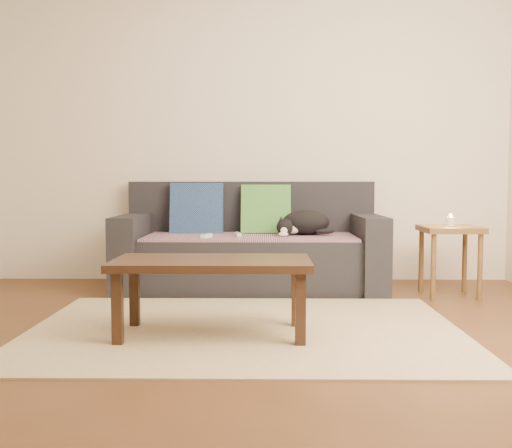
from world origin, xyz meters
The scene contains 13 objects.
ground centered at (0.00, 0.00, 0.00)m, with size 4.50×4.50×0.00m, color brown.
back_wall centered at (0.00, 2.00, 1.30)m, with size 4.50×0.04×2.60m, color beige.
sofa centered at (0.00, 1.57, 0.31)m, with size 2.10×0.94×0.87m.
throw_blanket centered at (0.00, 1.48, 0.43)m, with size 1.66×0.74×0.02m, color #382547.
cushion_navy centered at (-0.46, 1.74, 0.63)m, with size 0.44×0.11×0.44m, color navy.
cushion_green centered at (0.13, 1.74, 0.63)m, with size 0.42×0.10×0.42m, color #0E5C48.
cat centered at (0.43, 1.53, 0.54)m, with size 0.46×0.34×0.20m.
wii_remote_a centered at (-0.09, 1.36, 0.46)m, with size 0.15×0.04×0.03m, color white.
wii_remote_b centered at (-0.33, 1.25, 0.46)m, with size 0.15×0.04×0.03m, color white.
side_table centered at (1.52, 1.24, 0.44)m, with size 0.43×0.43×0.53m.
candle centered at (1.52, 1.24, 0.57)m, with size 0.06×0.06×0.09m.
rug centered at (0.00, 0.15, 0.01)m, with size 2.50×1.80×0.01m, color tan.
coffee_table centered at (-0.18, 0.01, 0.38)m, with size 1.09×0.55×0.44m.
Camera 1 is at (0.12, -3.29, 0.86)m, focal length 42.00 mm.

